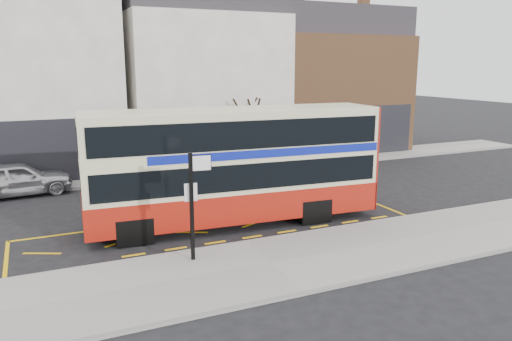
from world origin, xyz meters
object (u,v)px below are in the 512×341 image
double_decker_bus (235,164)px  car_white (329,155)px  car_grey (159,168)px  street_tree_right (245,107)px  car_silver (18,179)px  bus_stop_post (194,197)px

double_decker_bus → car_white: size_ratio=2.48×
car_grey → street_tree_right: size_ratio=0.81×
car_silver → car_white: (16.31, 0.06, -0.14)m
car_silver → car_white: car_silver is taller
bus_stop_post → car_white: (11.51, 10.73, -1.42)m
double_decker_bus → car_grey: double_decker_bus is taller
bus_stop_post → car_white: 15.80m
car_white → double_decker_bus: bearing=121.7°
bus_stop_post → car_white: size_ratio=0.74×
bus_stop_post → car_white: bearing=48.1°
double_decker_bus → bus_stop_post: (-2.52, -3.03, -0.17)m
bus_stop_post → car_silver: 11.78m
car_grey → double_decker_bus: bearing=175.6°
double_decker_bus → car_white: double_decker_bus is taller
bus_stop_post → car_silver: size_ratio=0.70×
street_tree_right → car_white: bearing=-13.9°
street_tree_right → double_decker_bus: bearing=-115.4°
bus_stop_post → car_grey: size_ratio=0.78×
double_decker_bus → bus_stop_post: size_ratio=3.36×
bus_stop_post → car_grey: bus_stop_post is taller
double_decker_bus → car_silver: bearing=137.7°
double_decker_bus → car_silver: size_ratio=2.37×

